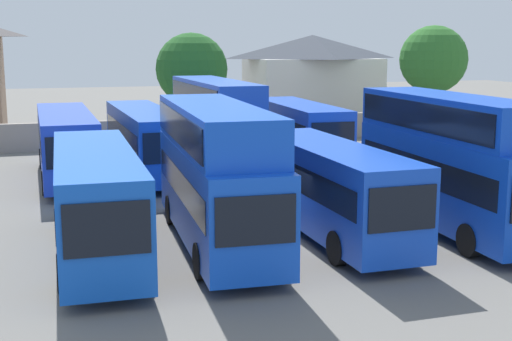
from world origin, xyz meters
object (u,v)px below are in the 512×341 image
at_px(bus_7, 216,120).
at_px(bus_2, 216,167).
at_px(bus_1, 96,196).
at_px(bus_8, 299,130).
at_px(bus_6, 145,138).
at_px(bus_5, 66,141).
at_px(bus_4, 450,155).
at_px(tree_behind_wall, 433,60).
at_px(bus_3, 331,185).
at_px(tree_right_of_lot, 192,69).
at_px(house_terrace_centre, 312,80).

bearing_deg(bus_7, bus_2, -14.77).
distance_m(bus_1, bus_2, 4.06).
bearing_deg(bus_8, bus_6, -86.33).
distance_m(bus_5, bus_6, 3.96).
bearing_deg(bus_7, bus_4, 18.99).
relative_size(bus_4, tree_behind_wall, 1.29).
bearing_deg(bus_8, bus_7, -89.00).
xyz_separation_m(bus_3, tree_behind_wall, (17.08, 21.89, 3.71)).
bearing_deg(tree_right_of_lot, bus_2, -100.21).
bearing_deg(bus_4, bus_8, -176.95).
distance_m(bus_4, bus_8, 14.43).
bearing_deg(tree_behind_wall, bus_1, -139.28).
bearing_deg(bus_8, bus_2, -28.88).
height_order(bus_4, bus_7, bus_4).
bearing_deg(bus_7, bus_1, -28.98).
xyz_separation_m(bus_2, bus_8, (8.22, 13.91, -0.71)).
distance_m(bus_2, bus_5, 14.27).
relative_size(bus_3, bus_6, 0.85).
relative_size(bus_6, tree_behind_wall, 1.48).
xyz_separation_m(bus_4, bus_6, (-9.14, 14.10, -0.83)).
bearing_deg(bus_6, house_terrace_centre, 136.14).
bearing_deg(bus_5, bus_6, 90.25).
relative_size(bus_1, bus_6, 0.91).
height_order(bus_6, house_terrace_centre, house_terrace_centre).
bearing_deg(bus_6, bus_7, 93.75).
bearing_deg(tree_behind_wall, bus_7, -156.44).
bearing_deg(bus_3, bus_5, -148.59).
bearing_deg(tree_right_of_lot, bus_1, -108.40).
bearing_deg(bus_1, tree_behind_wall, 132.08).
bearing_deg(bus_5, bus_7, 92.41).
xyz_separation_m(bus_2, bus_3, (4.14, -0.16, -0.82)).
bearing_deg(bus_8, tree_behind_wall, 122.71).
relative_size(bus_3, tree_behind_wall, 1.27).
xyz_separation_m(bus_4, tree_behind_wall, (12.54, 22.21, 2.80)).
relative_size(bus_1, bus_8, 1.06).
bearing_deg(bus_1, bus_2, 91.07).
bearing_deg(tree_behind_wall, tree_right_of_lot, 164.74).
bearing_deg(bus_5, bus_8, 90.99).
height_order(bus_2, bus_3, bus_2).
relative_size(bus_2, tree_behind_wall, 1.35).
bearing_deg(bus_4, bus_5, -135.74).
relative_size(bus_7, tree_behind_wall, 1.44).
height_order(bus_8, house_terrace_centre, house_terrace_centre).
bearing_deg(bus_2, tree_behind_wall, 138.41).
relative_size(bus_7, tree_right_of_lot, 1.54).
xyz_separation_m(bus_6, house_terrace_centre, (16.39, 17.95, 1.81)).
bearing_deg(tree_behind_wall, bus_8, -149.00).
bearing_deg(tree_behind_wall, house_terrace_centre, 118.28).
height_order(bus_5, bus_8, bus_8).
relative_size(bus_1, bus_3, 1.07).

